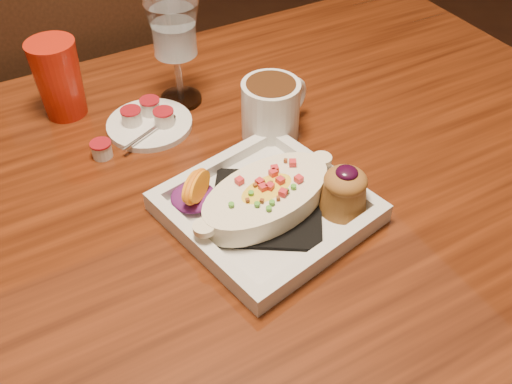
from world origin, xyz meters
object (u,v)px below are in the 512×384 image
plate (274,201)px  saucer (149,122)px  goblet (174,35)px  table (196,238)px  chair_far (94,113)px  coffee_mug (272,107)px  red_tumbler (59,79)px

plate → saucer: plate is taller
goblet → saucer: size_ratio=1.30×
table → goblet: (0.08, 0.23, 0.23)m
chair_far → saucer: bearing=90.8°
coffee_mug → red_tumbler: red_tumbler is taller
chair_far → plate: chair_far is taller
table → goblet: size_ratio=8.11×
table → coffee_mug: coffee_mug is taller
table → plate: 0.18m
coffee_mug → plate: bearing=-136.4°
table → saucer: size_ratio=10.50×
table → coffee_mug: bearing=21.2°
table → red_tumbler: size_ratio=11.20×
coffee_mug → saucer: 0.21m
coffee_mug → saucer: coffee_mug is taller
plate → saucer: bearing=93.6°
saucer → plate: bearing=-74.4°
table → red_tumbler: red_tumbler is taller
red_tumbler → table: bearing=-70.6°
goblet → red_tumbler: size_ratio=1.38×
table → red_tumbler: (-0.10, 0.29, 0.16)m
plate → coffee_mug: (0.09, 0.16, 0.03)m
red_tumbler → goblet: bearing=-18.6°
chair_far → red_tumbler: chair_far is taller
coffee_mug → red_tumbler: bearing=123.8°
goblet → table: bearing=-110.0°
red_tumbler → coffee_mug: bearing=-38.8°
coffee_mug → goblet: (-0.09, 0.16, 0.07)m
goblet → red_tumbler: bearing=161.4°
table → chair_far: bearing=90.0°
goblet → saucer: (-0.08, -0.05, -0.12)m
chair_far → coffee_mug: 0.66m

